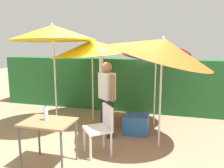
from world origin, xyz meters
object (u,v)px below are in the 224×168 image
Objects in this scene: cooler_box at (136,124)px; umbrella_orange at (92,48)px; chair_plastic at (101,126)px; bottle_water at (46,113)px; umbrella_yellow at (53,33)px; umbrella_navy at (163,48)px; person_vendor at (107,94)px; folding_table at (48,127)px; crate_cardboard at (113,119)px; umbrella_rainbow at (154,48)px.

umbrella_orange is at bearing 154.90° from cooler_box.
chair_plastic is 1.01m from bottle_water.
umbrella_yellow is 2.42m from umbrella_navy.
person_vendor reaches higher than folding_table.
bottle_water reaches higher than folding_table.
bottle_water is at bearing -105.73° from crate_cardboard.
umbrella_yellow is at bearing -127.87° from umbrella_orange.
umbrella_orange is 1.05m from umbrella_yellow.
cooler_box is 1.14× the size of crate_cardboard.
umbrella_navy reaches higher than umbrella_rainbow.
chair_plastic is 1.52m from crate_cardboard.
umbrella_navy is 2.27m from crate_cardboard.
umbrella_rainbow is at bearing 57.48° from bottle_water.
bottle_water is (-1.49, -2.34, -1.01)m from umbrella_rainbow.
bottle_water reaches higher than cooler_box.
umbrella_orange is 2.29m from chair_plastic.
cooler_box is 0.73m from crate_cardboard.
umbrella_orange is at bearing 126.37° from person_vendor.
umbrella_orange reaches higher than crate_cardboard.
person_vendor is 2.35× the size of folding_table.
umbrella_orange is at bearing -176.37° from umbrella_rainbow.
person_vendor reaches higher than crate_cardboard.
umbrella_navy is 1.83m from cooler_box.
crate_cardboard is 2.20m from folding_table.
umbrella_rainbow is 1.98m from crate_cardboard.
folding_table is (-1.68, -1.22, -1.23)m from umbrella_navy.
umbrella_rainbow is at bearing 58.91° from folding_table.
folding_table is (-1.14, -1.70, 0.45)m from cooler_box.
person_vendor reaches higher than bottle_water.
bottle_water is at bearing -114.41° from person_vendor.
umbrella_yellow is at bearing 115.04° from folding_table.
umbrella_rainbow is 0.99× the size of umbrella_navy.
cooler_box is at bearing -30.50° from crate_cardboard.
chair_plastic is 1.69× the size of cooler_box.
umbrella_navy is at bearing -6.47° from umbrella_yellow.
umbrella_yellow is (-2.13, -0.88, 0.33)m from umbrella_rainbow.
umbrella_orange is 0.92× the size of umbrella_navy.
person_vendor is 2.11× the size of chair_plastic.
umbrella_rainbow is 1.81m from cooler_box.
umbrella_navy is at bearing 31.70° from chair_plastic.
person_vendor reaches higher than chair_plastic.
person_vendor is at bearing -4.12° from umbrella_yellow.
umbrella_orange is at bearing 149.14° from umbrella_navy.
chair_plastic is (1.39, -0.88, -1.69)m from umbrella_yellow.
umbrella_orange reaches higher than bottle_water.
umbrella_yellow is 2.46m from crate_cardboard.
bottle_water is (-0.06, 0.04, 0.21)m from folding_table.
umbrella_navy reaches higher than umbrella_orange.
crate_cardboard is (0.60, -0.21, -1.72)m from umbrella_orange.
umbrella_rainbow is 2.33m from umbrella_yellow.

